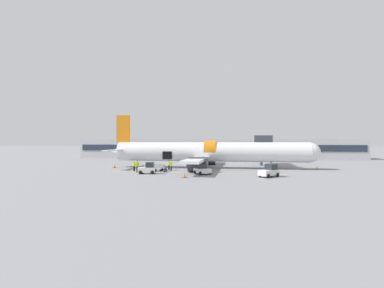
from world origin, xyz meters
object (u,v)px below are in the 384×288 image
at_px(ground_crew_loader_a, 171,166).
at_px(ground_crew_loader_b, 137,166).
at_px(baggage_tug_rear, 148,169).
at_px(suitcase_on_tarmac_upright, 165,171).
at_px(airplane, 208,153).
at_px(baggage_tug_mid, 202,170).
at_px(ground_crew_driver, 134,166).
at_px(ground_crew_supervisor, 169,165).
at_px(baggage_cart_loading, 155,168).
at_px(baggage_tug_lead, 269,171).

xyz_separation_m(ground_crew_loader_a, ground_crew_loader_b, (-4.52, -3.57, 0.16)).
relative_size(ground_crew_loader_a, ground_crew_loader_b, 0.84).
height_order(baggage_tug_rear, suitcase_on_tarmac_upright, baggage_tug_rear).
distance_m(airplane, baggage_tug_mid, 10.41).
xyz_separation_m(baggage_tug_rear, ground_crew_driver, (-3.42, 3.60, 0.13)).
height_order(airplane, baggage_tug_rear, airplane).
height_order(airplane, ground_crew_supervisor, airplane).
distance_m(airplane, ground_crew_loader_a, 7.97).
bearing_deg(baggage_tug_rear, ground_crew_loader_a, 66.64).
distance_m(ground_crew_driver, suitcase_on_tarmac_upright, 5.60).
relative_size(baggage_cart_loading, ground_crew_driver, 2.61).
relative_size(ground_crew_supervisor, suitcase_on_tarmac_upright, 2.39).
height_order(baggage_tug_lead, ground_crew_supervisor, baggage_tug_lead).
bearing_deg(ground_crew_supervisor, baggage_cart_loading, -123.40).
bearing_deg(ground_crew_driver, airplane, 33.04).
relative_size(airplane, ground_crew_loader_b, 20.37).
distance_m(baggage_tug_lead, ground_crew_loader_b, 19.76).
distance_m(airplane, baggage_cart_loading, 10.54).
bearing_deg(ground_crew_supervisor, ground_crew_loader_a, -61.53).
height_order(baggage_tug_rear, ground_crew_driver, baggage_tug_rear).
relative_size(baggage_tug_rear, ground_crew_driver, 1.76).
xyz_separation_m(baggage_tug_rear, suitcase_on_tarmac_upright, (2.04, 2.49, -0.44)).
height_order(baggage_tug_rear, ground_crew_loader_a, baggage_tug_rear).
xyz_separation_m(baggage_tug_rear, ground_crew_loader_a, (2.29, 5.31, 0.10)).
bearing_deg(suitcase_on_tarmac_upright, airplane, 55.87).
xyz_separation_m(baggage_tug_lead, suitcase_on_tarmac_upright, (-15.27, 3.69, -0.47)).
relative_size(airplane, ground_crew_driver, 23.70).
bearing_deg(baggage_cart_loading, baggage_tug_mid, -22.80).
bearing_deg(baggage_tug_mid, ground_crew_driver, 165.48).
xyz_separation_m(baggage_tug_lead, baggage_tug_rear, (-17.31, 1.20, -0.03)).
height_order(airplane, suitcase_on_tarmac_upright, airplane).
bearing_deg(baggage_tug_lead, baggage_tug_rear, 176.03).
height_order(airplane, ground_crew_loader_b, airplane).
relative_size(baggage_cart_loading, ground_crew_loader_b, 2.24).
relative_size(baggage_tug_lead, ground_crew_loader_a, 2.08).
height_order(baggage_cart_loading, ground_crew_driver, ground_crew_driver).
height_order(ground_crew_loader_b, ground_crew_driver, ground_crew_loader_b).
xyz_separation_m(airplane, ground_crew_loader_b, (-9.92, -9.09, -1.80)).
distance_m(ground_crew_supervisor, suitcase_on_tarmac_upright, 4.11).
height_order(ground_crew_loader_a, ground_crew_driver, ground_crew_driver).
height_order(baggage_tug_mid, ground_crew_loader_a, ground_crew_loader_a).
relative_size(baggage_tug_lead, baggage_tug_rear, 1.15).
distance_m(airplane, baggage_tug_rear, 13.44).
xyz_separation_m(baggage_tug_mid, suitcase_on_tarmac_upright, (-5.96, 1.85, -0.38)).
height_order(baggage_tug_lead, ground_crew_loader_a, baggage_tug_lead).
distance_m(baggage_tug_rear, ground_crew_loader_a, 5.78).
relative_size(baggage_tug_lead, suitcase_on_tarmac_upright, 4.98).
relative_size(baggage_cart_loading, suitcase_on_tarmac_upright, 6.42).
bearing_deg(suitcase_on_tarmac_upright, ground_crew_loader_a, 84.95).
xyz_separation_m(airplane, baggage_tug_rear, (-7.69, -10.82, -2.06)).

